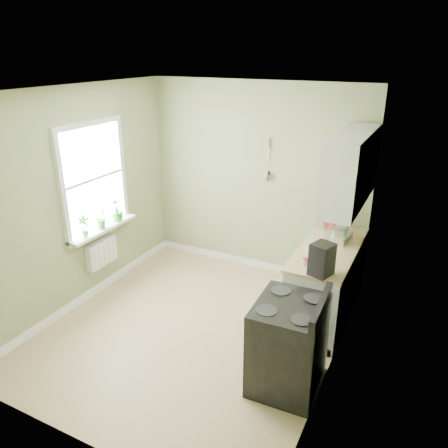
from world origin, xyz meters
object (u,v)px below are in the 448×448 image
at_px(kettle, 322,220).
at_px(coffee_maker, 322,260).
at_px(stove, 288,345).
at_px(stand_mixer, 341,226).

relative_size(kettle, coffee_maker, 0.61).
bearing_deg(stove, stand_mixer, 87.60).
height_order(stove, kettle, kettle).
bearing_deg(coffee_maker, stove, -97.77).
bearing_deg(stove, coffee_maker, 82.23).
height_order(stand_mixer, coffee_maker, stand_mixer).
relative_size(stove, kettle, 4.85).
height_order(stove, stand_mixer, stand_mixer).
bearing_deg(stove, kettle, 96.77).
xyz_separation_m(stove, stand_mixer, (0.07, 1.62, 0.64)).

